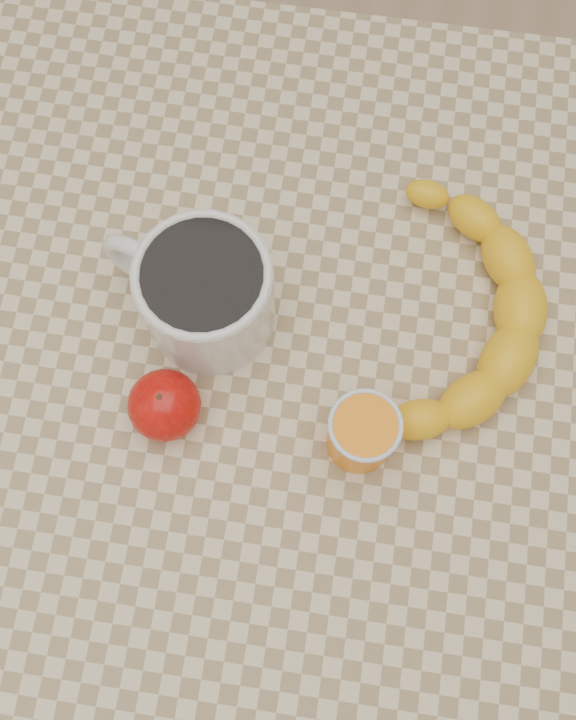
# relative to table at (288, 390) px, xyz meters

# --- Properties ---
(ground) EXTENTS (3.00, 3.00, 0.00)m
(ground) POSITION_rel_table_xyz_m (0.00, 0.00, -0.66)
(ground) COLOR tan
(ground) RESTS_ON ground
(table) EXTENTS (0.80, 0.80, 0.75)m
(table) POSITION_rel_table_xyz_m (0.00, 0.00, 0.00)
(table) COLOR beige
(table) RESTS_ON ground
(coffee_mug) EXTENTS (0.18, 0.15, 0.10)m
(coffee_mug) POSITION_rel_table_xyz_m (-0.08, 0.04, 0.14)
(coffee_mug) COLOR silver
(coffee_mug) RESTS_ON table
(orange_juice_glass) EXTENTS (0.06, 0.06, 0.07)m
(orange_juice_glass) POSITION_rel_table_xyz_m (0.07, -0.06, 0.12)
(orange_juice_glass) COLOR orange
(orange_juice_glass) RESTS_ON table
(apple) EXTENTS (0.08, 0.08, 0.06)m
(apple) POSITION_rel_table_xyz_m (-0.10, -0.06, 0.12)
(apple) COLOR #960505
(apple) RESTS_ON table
(banana) EXTENTS (0.40, 0.44, 0.05)m
(banana) POSITION_rel_table_xyz_m (0.14, 0.06, 0.11)
(banana) COLOR yellow
(banana) RESTS_ON table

